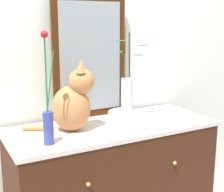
# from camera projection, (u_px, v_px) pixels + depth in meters

# --- Properties ---
(wall_back) EXTENTS (4.40, 0.08, 2.60)m
(wall_back) POSITION_uv_depth(u_px,v_px,m) (89.00, 57.00, 2.22)
(wall_back) COLOR silver
(wall_back) RESTS_ON ground_plane
(mirror_leaning) EXTENTS (0.49, 0.03, 0.78)m
(mirror_leaning) POSITION_uv_depth(u_px,v_px,m) (90.00, 57.00, 2.11)
(mirror_leaning) COLOR #3D1D09
(mirror_leaning) RESTS_ON sideboard
(cat_sitting) EXTENTS (0.40, 0.27, 0.41)m
(cat_sitting) POSITION_uv_depth(u_px,v_px,m) (73.00, 102.00, 1.88)
(cat_sitting) COLOR #BA7642
(cat_sitting) RESTS_ON sideboard
(vase_slim_green) EXTENTS (0.07, 0.05, 0.57)m
(vase_slim_green) POSITION_uv_depth(u_px,v_px,m) (48.00, 118.00, 1.67)
(vase_slim_green) COLOR #333D8E
(vase_slim_green) RESTS_ON sideboard
(bowl_porcelain) EXTENTS (0.24, 0.24, 0.05)m
(bowl_porcelain) POSITION_uv_depth(u_px,v_px,m) (127.00, 116.00, 2.12)
(bowl_porcelain) COLOR white
(bowl_porcelain) RESTS_ON sideboard
(vase_glass_clear) EXTENTS (0.19, 0.14, 0.53)m
(vase_glass_clear) POSITION_uv_depth(u_px,v_px,m) (127.00, 91.00, 2.08)
(vase_glass_clear) COLOR silver
(vase_glass_clear) RESTS_ON bowl_porcelain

